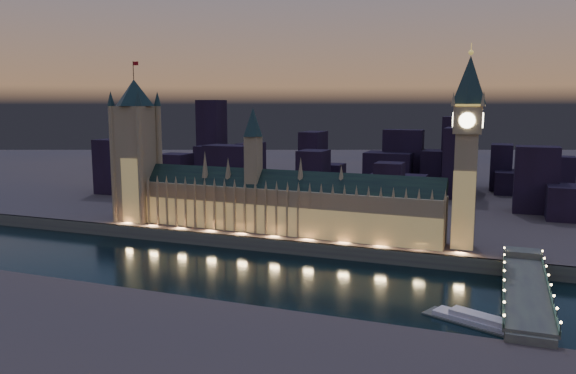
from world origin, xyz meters
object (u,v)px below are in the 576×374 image
(palace_of_westminster, at_px, (281,203))
(elizabeth_tower, at_px, (467,136))
(river_boat, at_px, (481,322))
(westminster_bridge, at_px, (525,293))
(victoria_tower, at_px, (136,143))

(palace_of_westminster, height_order, elizabeth_tower, elizabeth_tower)
(river_boat, bearing_deg, elizabeth_tower, 98.34)
(elizabeth_tower, bearing_deg, westminster_bridge, -64.60)
(victoria_tower, bearing_deg, elizabeth_tower, 0.00)
(elizabeth_tower, xyz_separation_m, westminster_bridge, (31.04, -65.37, -64.96))
(palace_of_westminster, bearing_deg, victoria_tower, 179.90)
(victoria_tower, height_order, westminster_bridge, victoria_tower)
(palace_of_westminster, relative_size, westminster_bridge, 1.79)
(palace_of_westminster, distance_m, victoria_tower, 113.43)
(victoria_tower, xyz_separation_m, river_boat, (231.99, -95.47, -60.24))
(palace_of_westminster, relative_size, victoria_tower, 1.85)
(river_boat, bearing_deg, victoria_tower, 157.63)
(victoria_tower, distance_m, river_boat, 258.00)
(palace_of_westminster, relative_size, river_boat, 4.20)
(westminster_bridge, xyz_separation_m, river_boat, (-17.04, -30.11, -4.43))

